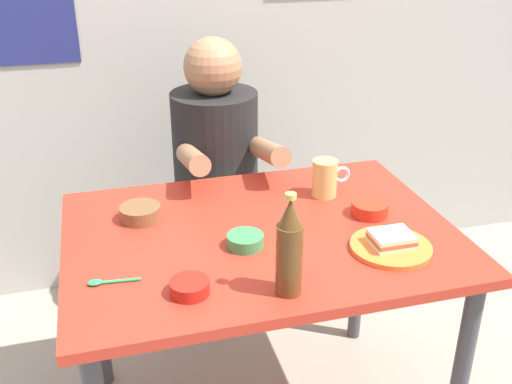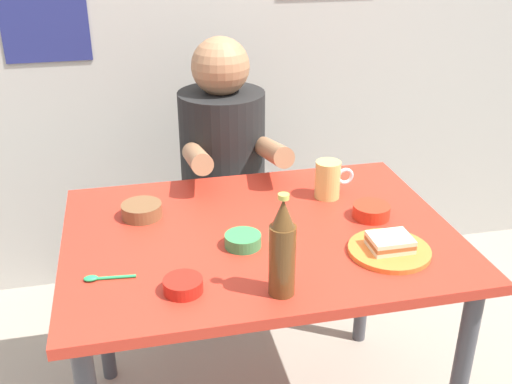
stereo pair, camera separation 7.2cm
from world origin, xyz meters
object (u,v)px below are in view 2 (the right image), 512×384
at_px(dining_table, 260,259).
at_px(plate_orange, 389,250).
at_px(sandwich, 390,242).
at_px(beer_mug, 328,179).
at_px(person_seated, 224,146).
at_px(stool, 226,241).
at_px(dip_bowl_green, 243,240).
at_px(beer_bottle, 282,250).

distance_m(dining_table, plate_orange, 0.38).
xyz_separation_m(plate_orange, sandwich, (-0.00, 0.00, 0.02)).
bearing_deg(plate_orange, beer_mug, 97.83).
bearing_deg(person_seated, dining_table, -90.31).
xyz_separation_m(person_seated, sandwich, (0.31, -0.81, 0.01)).
distance_m(stool, dip_bowl_green, 0.82).
bearing_deg(dip_bowl_green, sandwich, -17.69).
distance_m(person_seated, dip_bowl_green, 0.69).
height_order(beer_mug, beer_bottle, beer_bottle).
relative_size(person_seated, beer_bottle, 2.75).
distance_m(beer_mug, beer_bottle, 0.55).
height_order(person_seated, beer_bottle, person_seated).
relative_size(person_seated, sandwich, 6.54).
bearing_deg(dining_table, person_seated, 89.69).
xyz_separation_m(dining_table, beer_bottle, (-0.02, -0.31, 0.21)).
xyz_separation_m(person_seated, plate_orange, (0.31, -0.81, -0.02)).
distance_m(person_seated, plate_orange, 0.87).
relative_size(sandwich, beer_bottle, 0.42).
bearing_deg(dip_bowl_green, beer_bottle, -78.63).
xyz_separation_m(person_seated, beer_bottle, (-0.02, -0.92, 0.09)).
height_order(person_seated, beer_mug, person_seated).
relative_size(plate_orange, dip_bowl_green, 2.20).
xyz_separation_m(person_seated, dip_bowl_green, (-0.07, -0.69, -0.01)).
xyz_separation_m(plate_orange, beer_bottle, (-0.33, -0.11, 0.11)).
relative_size(stool, sandwich, 4.09).
xyz_separation_m(plate_orange, beer_mug, (-0.05, 0.36, 0.05)).
xyz_separation_m(dining_table, beer_mug, (0.26, 0.17, 0.15)).
bearing_deg(beer_bottle, dining_table, 86.86).
xyz_separation_m(beer_mug, beer_bottle, (-0.28, -0.48, 0.06)).
bearing_deg(beer_mug, stool, 119.34).
height_order(dining_table, beer_mug, beer_mug).
distance_m(plate_orange, beer_bottle, 0.36).
distance_m(plate_orange, sandwich, 0.02).
bearing_deg(beer_bottle, plate_orange, 19.19).
height_order(dining_table, plate_orange, plate_orange).
bearing_deg(beer_bottle, dip_bowl_green, 101.37).
relative_size(beer_bottle, dip_bowl_green, 2.62).
xyz_separation_m(dining_table, sandwich, (0.31, -0.19, 0.13)).
relative_size(sandwich, beer_mug, 0.87).
bearing_deg(dip_bowl_green, stool, 84.55).
bearing_deg(plate_orange, person_seated, 110.79).
relative_size(person_seated, plate_orange, 3.27).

